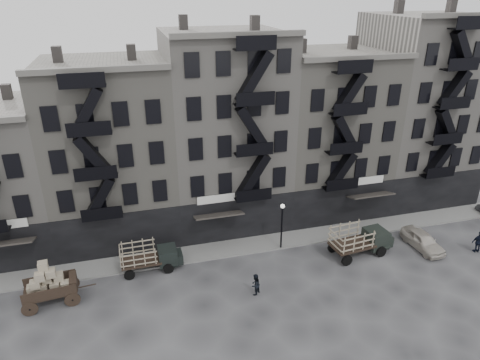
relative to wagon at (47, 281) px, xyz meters
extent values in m
plane|color=#38383A|center=(14.96, -0.54, -1.83)|extent=(140.00, 140.00, 0.00)
cube|color=slate|center=(14.96, 3.21, -1.75)|extent=(55.00, 2.50, 0.15)
cube|color=#4C4744|center=(-2.54, 9.46, 10.77)|extent=(0.70, 0.70, 1.20)
cube|color=gray|center=(4.96, 9.46, 5.67)|extent=(10.00, 10.00, 15.00)
cube|color=black|center=(4.96, 4.51, 0.17)|extent=(10.00, 0.35, 4.00)
cube|color=#595651|center=(4.96, 4.31, 13.37)|extent=(10.00, 0.50, 0.40)
cube|color=#4C4744|center=(1.96, 9.46, 13.77)|extent=(0.70, 0.70, 1.20)
cube|color=#4C4744|center=(7.46, 9.46, 13.77)|extent=(0.70, 0.70, 1.20)
cube|color=gray|center=(14.96, 9.46, 6.67)|extent=(10.00, 10.00, 17.00)
cube|color=black|center=(14.96, 4.51, 0.17)|extent=(10.00, 0.35, 4.00)
cube|color=#595651|center=(14.96, 4.31, 15.37)|extent=(10.00, 0.50, 0.40)
cube|color=#4C4744|center=(11.96, 9.46, 15.77)|extent=(0.70, 0.70, 1.20)
cube|color=#4C4744|center=(17.46, 9.46, 15.77)|extent=(0.70, 0.70, 1.20)
cube|color=gray|center=(24.96, 9.46, 5.67)|extent=(10.00, 10.00, 15.00)
cube|color=black|center=(24.96, 4.51, 0.17)|extent=(10.00, 0.35, 4.00)
cube|color=#595651|center=(24.96, 4.31, 13.37)|extent=(10.00, 0.50, 0.40)
cube|color=#4C4744|center=(21.96, 9.46, 13.77)|extent=(0.70, 0.70, 1.20)
cube|color=#4C4744|center=(27.46, 9.46, 13.77)|extent=(0.70, 0.70, 1.20)
cube|color=gray|center=(34.96, 9.46, 7.17)|extent=(10.00, 10.00, 18.00)
cube|color=black|center=(34.96, 4.51, 0.17)|extent=(10.00, 0.35, 4.00)
cube|color=#595651|center=(34.96, 4.31, 16.37)|extent=(10.00, 0.50, 0.40)
cube|color=#4C4744|center=(31.96, 9.46, 16.77)|extent=(0.70, 0.70, 1.20)
cube|color=#4C4744|center=(37.46, 9.46, 16.77)|extent=(0.70, 0.70, 1.20)
cylinder|color=black|center=(17.96, 2.06, 0.17)|extent=(0.14, 0.14, 4.00)
sphere|color=silver|center=(17.96, 2.06, 2.27)|extent=(0.36, 0.36, 0.36)
cube|color=black|center=(0.11, -0.01, -0.86)|extent=(3.65, 2.17, 0.19)
cylinder|color=black|center=(-1.15, -1.10, -1.29)|extent=(1.07, 0.20, 1.07)
cylinder|color=black|center=(-1.34, 0.83, -1.29)|extent=(1.07, 0.20, 1.07)
cylinder|color=black|center=(1.55, -0.85, -1.29)|extent=(1.07, 0.20, 1.07)
cylinder|color=black|center=(1.37, 1.08, -1.29)|extent=(1.07, 0.20, 1.07)
cube|color=black|center=(1.65, 0.14, -0.47)|extent=(0.63, 1.59, 0.78)
cube|color=black|center=(6.42, 2.05, -0.90)|extent=(3.04, 1.81, 0.16)
cube|color=black|center=(8.46, 2.07, -0.81)|extent=(1.44, 1.61, 1.33)
cube|color=black|center=(9.26, 2.08, -1.07)|extent=(0.73, 1.34, 0.80)
cylinder|color=black|center=(8.39, 1.19, -1.43)|extent=(0.80, 0.20, 0.80)
cylinder|color=black|center=(8.37, 2.96, -1.43)|extent=(0.80, 0.20, 0.80)
cylinder|color=black|center=(5.46, 1.15, -1.43)|extent=(0.80, 0.20, 0.80)
cylinder|color=black|center=(5.44, 2.92, -1.43)|extent=(0.80, 0.20, 0.80)
cube|color=black|center=(23.21, -0.41, -0.77)|extent=(3.63, 2.38, 0.18)
cube|color=black|center=(25.52, -0.15, -0.67)|extent=(1.81, 1.98, 1.51)
cube|color=black|center=(26.42, -0.05, -0.97)|extent=(0.97, 1.59, 0.91)
cylinder|color=black|center=(25.53, -1.17, -1.37)|extent=(0.93, 0.32, 0.91)
cylinder|color=black|center=(25.31, 0.84, -1.37)|extent=(0.93, 0.32, 0.91)
cylinder|color=black|center=(22.22, -1.53, -1.37)|extent=(0.93, 0.32, 0.91)
cylinder|color=black|center=(21.99, 0.48, -1.37)|extent=(0.93, 0.32, 0.91)
imported|color=#B6AEA3|center=(29.60, -0.95, -1.10)|extent=(1.98, 4.37, 1.45)
imported|color=black|center=(14.15, -2.94, -0.99)|extent=(1.03, 1.00, 1.67)
imported|color=black|center=(33.66, -2.69, -0.85)|extent=(1.22, 0.70, 1.96)
camera|label=1|loc=(6.59, -26.56, 18.54)|focal=32.00mm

